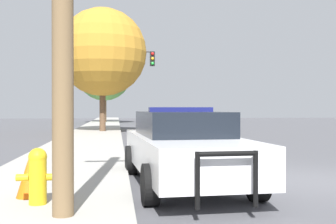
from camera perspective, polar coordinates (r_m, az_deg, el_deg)
The scene contains 9 objects.
ground_plane at distance 9.34m, azimuth 17.66°, elevation -8.87°, with size 110.00×110.00×0.00m, color #4F4F54.
sidewalk_left at distance 8.60m, azimuth -15.47°, elevation -9.24°, with size 3.00×110.00×0.13m.
police_car at distance 8.34m, azimuth 2.05°, elevation -4.64°, with size 2.23×5.33×1.54m.
fire_hydrant at distance 6.43m, azimuth -17.23°, elevation -8.06°, with size 0.60×0.26×0.82m.
traffic_light at distance 26.25m, azimuth -6.08°, elevation 5.27°, with size 3.35×0.35×5.07m.
car_background_distant at distance 44.58m, azimuth 0.40°, elevation -0.52°, with size 2.06×4.42×1.32m.
tree_sidewalk_mid at distance 26.11m, azimuth -8.86°, elevation 8.00°, with size 5.36×5.36×7.48m.
tree_sidewalk_far at distance 43.30m, azimuth -8.62°, elevation 5.20°, with size 5.56×5.56×7.72m.
traffic_cone at distance 6.98m, azimuth -18.39°, elevation -8.49°, with size 0.37×0.37×0.60m.
Camera 1 is at (-3.84, -8.38, 1.52)m, focal length 45.00 mm.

